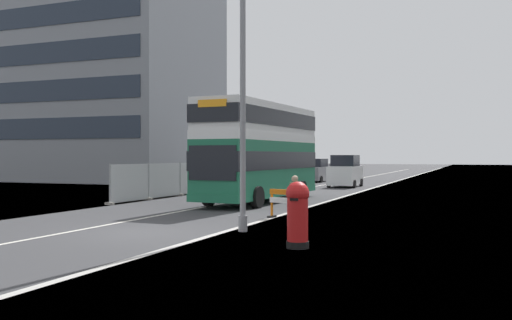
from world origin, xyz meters
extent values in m
cube|color=#38383A|center=(0.00, 0.00, -0.05)|extent=(140.00, 280.00, 0.10)
cube|color=#B2AFA8|center=(2.33, 0.00, 0.00)|extent=(0.24, 196.00, 0.01)
cube|color=silver|center=(-2.17, 0.00, 0.00)|extent=(0.16, 168.00, 0.01)
cube|color=#196042|center=(-0.78, 12.03, 1.73)|extent=(2.91, 10.28, 2.76)
cube|color=silver|center=(-0.78, 12.03, 3.31)|extent=(2.91, 10.28, 0.40)
cube|color=silver|center=(-0.78, 12.03, 4.25)|extent=(2.88, 10.18, 1.47)
cube|color=black|center=(-0.78, 12.03, 2.14)|extent=(2.94, 10.38, 0.88)
cube|color=black|center=(-0.78, 12.03, 4.25)|extent=(2.93, 10.33, 0.81)
cube|color=black|center=(-0.98, 6.92, 2.07)|extent=(2.31, 0.15, 1.52)
cube|color=orange|center=(-0.98, 6.92, 4.65)|extent=(1.38, 0.11, 0.32)
cube|color=#196042|center=(-0.78, 12.03, 0.53)|extent=(2.94, 10.38, 0.36)
cylinder|color=black|center=(-2.16, 8.92, 0.50)|extent=(0.34, 1.01, 1.00)
cylinder|color=black|center=(0.36, 8.83, 0.50)|extent=(0.34, 1.01, 1.00)
cylinder|color=black|center=(-1.92, 14.88, 0.50)|extent=(0.34, 1.01, 1.00)
cylinder|color=black|center=(0.59, 14.78, 0.50)|extent=(0.34, 1.01, 1.00)
cylinder|color=gray|center=(2.84, 1.41, 4.60)|extent=(0.18, 0.18, 9.20)
cylinder|color=gray|center=(2.84, 1.41, 0.25)|extent=(0.29, 0.29, 0.50)
cylinder|color=black|center=(5.42, -0.98, 0.09)|extent=(0.59, 0.59, 0.18)
cylinder|color=red|center=(5.42, -0.98, 0.80)|extent=(0.54, 0.54, 1.24)
sphere|color=red|center=(5.42, -0.98, 1.42)|extent=(0.61, 0.61, 0.61)
cube|color=black|center=(5.42, -1.26, 1.28)|extent=(0.22, 0.03, 0.07)
cube|color=orange|center=(2.95, 5.29, 1.01)|extent=(1.45, 0.45, 0.20)
cube|color=white|center=(2.95, 5.29, 0.69)|extent=(1.45, 0.45, 0.20)
cube|color=orange|center=(2.31, 5.46, 0.50)|extent=(0.09, 0.09, 1.01)
cube|color=black|center=(2.31, 5.46, 0.04)|extent=(0.25, 0.46, 0.08)
cube|color=orange|center=(3.60, 5.13, 0.50)|extent=(0.09, 0.09, 1.01)
cube|color=black|center=(3.60, 5.13, 0.04)|extent=(0.25, 0.46, 0.08)
cube|color=#A8AAAD|center=(-6.93, 9.46, 1.00)|extent=(0.04, 3.26, 1.90)
cube|color=#A8AAAD|center=(-6.93, 12.86, 1.00)|extent=(0.04, 3.26, 1.90)
cube|color=#A8AAAD|center=(-6.93, 16.26, 1.00)|extent=(0.04, 3.26, 1.90)
cube|color=#A8AAAD|center=(-6.93, 19.66, 1.00)|extent=(0.04, 3.26, 1.90)
cube|color=#A8AAAD|center=(-6.93, 23.06, 1.00)|extent=(0.04, 3.26, 1.90)
cube|color=#A8AAAD|center=(-6.93, 26.46, 1.00)|extent=(0.04, 3.26, 1.90)
cube|color=#A8AAAD|center=(-6.93, 29.86, 1.00)|extent=(0.04, 3.26, 1.90)
cylinder|color=#939699|center=(-6.93, 7.76, 1.00)|extent=(0.06, 0.06, 2.00)
cube|color=gray|center=(-6.93, 7.76, 0.06)|extent=(0.44, 0.20, 0.12)
cylinder|color=#939699|center=(-6.93, 11.16, 1.00)|extent=(0.06, 0.06, 2.00)
cube|color=gray|center=(-6.93, 11.16, 0.06)|extent=(0.44, 0.20, 0.12)
cylinder|color=#939699|center=(-6.93, 14.56, 1.00)|extent=(0.06, 0.06, 2.00)
cube|color=gray|center=(-6.93, 14.56, 0.06)|extent=(0.44, 0.20, 0.12)
cylinder|color=#939699|center=(-6.93, 17.96, 1.00)|extent=(0.06, 0.06, 2.00)
cube|color=gray|center=(-6.93, 17.96, 0.06)|extent=(0.44, 0.20, 0.12)
cylinder|color=#939699|center=(-6.93, 21.36, 1.00)|extent=(0.06, 0.06, 2.00)
cube|color=gray|center=(-6.93, 21.36, 0.06)|extent=(0.44, 0.20, 0.12)
cylinder|color=#939699|center=(-6.93, 24.76, 1.00)|extent=(0.06, 0.06, 2.00)
cube|color=gray|center=(-6.93, 24.76, 0.06)|extent=(0.44, 0.20, 0.12)
cylinder|color=#939699|center=(-6.93, 28.16, 1.00)|extent=(0.06, 0.06, 2.00)
cube|color=gray|center=(-6.93, 28.16, 0.06)|extent=(0.44, 0.20, 0.12)
cylinder|color=#939699|center=(-6.93, 31.56, 1.00)|extent=(0.06, 0.06, 2.00)
cube|color=gray|center=(-6.93, 31.56, 0.06)|extent=(0.44, 0.20, 0.12)
cube|color=silver|center=(0.12, 27.24, 0.88)|extent=(1.89, 4.09, 1.40)
cube|color=black|center=(0.12, 27.24, 2.00)|extent=(1.74, 2.25, 0.84)
cylinder|color=black|center=(1.07, 28.51, 0.30)|extent=(0.20, 0.60, 0.60)
cylinder|color=black|center=(-0.82, 28.51, 0.30)|extent=(0.20, 0.60, 0.60)
cylinder|color=black|center=(1.07, 25.97, 0.30)|extent=(0.20, 0.60, 0.60)
cylinder|color=black|center=(-0.82, 25.97, 0.30)|extent=(0.20, 0.60, 0.60)
cube|color=slate|center=(-4.32, 34.53, 0.77)|extent=(1.86, 4.59, 1.18)
cube|color=black|center=(-4.32, 34.53, 1.72)|extent=(1.71, 2.52, 0.73)
cylinder|color=black|center=(-3.39, 35.95, 0.30)|extent=(0.20, 0.60, 0.60)
cylinder|color=black|center=(-5.25, 35.95, 0.30)|extent=(0.20, 0.60, 0.60)
cylinder|color=black|center=(-3.39, 33.10, 0.30)|extent=(0.20, 0.60, 0.60)
cylinder|color=black|center=(-5.25, 33.10, 0.30)|extent=(0.20, 0.60, 0.60)
cube|color=slate|center=(-4.05, 43.75, 0.86)|extent=(1.80, 4.30, 1.36)
cube|color=black|center=(-4.05, 43.75, 1.92)|extent=(1.65, 2.36, 0.76)
cylinder|color=black|center=(-3.15, 45.08, 0.30)|extent=(0.20, 0.60, 0.60)
cylinder|color=black|center=(-4.95, 45.08, 0.30)|extent=(0.20, 0.60, 0.60)
cylinder|color=black|center=(-3.15, 42.42, 0.30)|extent=(0.20, 0.60, 0.60)
cylinder|color=black|center=(-4.95, 42.42, 0.30)|extent=(0.20, 0.60, 0.60)
cylinder|color=#4C3D2D|center=(-13.43, 34.33, 1.69)|extent=(0.42, 0.42, 3.39)
cylinder|color=#4C3D2D|center=(-12.73, 34.27, 3.40)|extent=(1.57, 0.32, 2.00)
cylinder|color=#4C3D2D|center=(-13.11, 34.57, 3.23)|extent=(0.82, 0.66, 1.22)
cylinder|color=#4C3D2D|center=(-13.44, 34.75, 3.61)|extent=(0.16, 0.94, 0.99)
cylinder|color=#4C3D2D|center=(-14.06, 34.50, 3.51)|extent=(1.42, 0.51, 1.41)
cylinder|color=#4C3D2D|center=(-14.27, 33.88, 3.82)|extent=(1.83, 1.07, 1.49)
cylinder|color=#4C3D2D|center=(-13.42, 33.50, 3.66)|extent=(0.21, 1.79, 1.46)
cylinder|color=#4C3D2D|center=(-13.18, 33.99, 3.35)|extent=(0.67, 0.85, 1.22)
cylinder|color=#2D3342|center=(4.18, 2.58, 0.44)|extent=(0.29, 0.29, 0.88)
cylinder|color=#51704C|center=(4.18, 2.58, 1.20)|extent=(0.34, 0.34, 0.65)
sphere|color=tan|center=(4.18, 2.58, 1.64)|extent=(0.22, 0.22, 0.22)
cube|color=gray|center=(-28.11, 30.68, 12.99)|extent=(26.70, 14.56, 25.97)
cube|color=#232D3D|center=(-28.11, 23.37, 4.71)|extent=(25.10, 0.08, 1.82)
cube|color=#232D3D|center=(-28.11, 23.37, 7.95)|extent=(25.10, 0.08, 1.82)
cube|color=#232D3D|center=(-28.11, 23.37, 11.20)|extent=(25.10, 0.08, 1.82)
cube|color=#232D3D|center=(-28.11, 23.37, 14.45)|extent=(25.10, 0.08, 1.82)
camera|label=1|loc=(9.91, -14.92, 2.41)|focal=39.69mm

